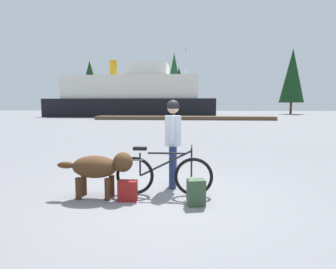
{
  "coord_description": "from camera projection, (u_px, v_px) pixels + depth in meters",
  "views": [
    {
      "loc": [
        0.57,
        -4.8,
        1.62
      ],
      "look_at": [
        0.06,
        1.03,
        1.02
      ],
      "focal_mm": 30.28,
      "sensor_mm": 36.0,
      "label": 1
    }
  ],
  "objects": [
    {
      "name": "sailboat_moored",
      "position": [
        185.0,
        113.0,
        40.66
      ],
      "size": [
        8.8,
        2.46,
        9.66
      ],
      "color": "silver",
      "rests_on": "ground_plane"
    },
    {
      "name": "dock_pier",
      "position": [
        184.0,
        118.0,
        31.97
      ],
      "size": [
        19.94,
        2.25,
        0.4
      ],
      "primitive_type": "cube",
      "color": "brown",
      "rests_on": "ground_plane"
    },
    {
      "name": "bicycle",
      "position": [
        163.0,
        174.0,
        5.11
      ],
      "size": [
        1.77,
        0.44,
        0.9
      ],
      "color": "black",
      "rests_on": "ground_plane"
    },
    {
      "name": "dog",
      "position": [
        100.0,
        167.0,
        4.95
      ],
      "size": [
        1.36,
        0.46,
        0.82
      ],
      "color": "#472D19",
      "rests_on": "ground_plane"
    },
    {
      "name": "pine_tree_mid_back",
      "position": [
        179.0,
        84.0,
        59.33
      ],
      "size": [
        4.07,
        4.07,
        9.48
      ],
      "color": "#4C331E",
      "rests_on": "ground_plane"
    },
    {
      "name": "person_cyclist",
      "position": [
        173.0,
        135.0,
        5.55
      ],
      "size": [
        0.32,
        0.53,
        1.73
      ],
      "color": "navy",
      "rests_on": "ground_plane"
    },
    {
      "name": "backpack",
      "position": [
        196.0,
        192.0,
        4.6
      ],
      "size": [
        0.32,
        0.26,
        0.43
      ],
      "primitive_type": "cube",
      "rotation": [
        0.0,
        0.0,
        0.23
      ],
      "color": "#334C33",
      "rests_on": "ground_plane"
    },
    {
      "name": "ground_plane",
      "position": [
        159.0,
        198.0,
        4.98
      ],
      "size": [
        160.0,
        160.0,
        0.0
      ],
      "primitive_type": "plane",
      "color": "slate"
    },
    {
      "name": "pine_tree_far_left",
      "position": [
        90.0,
        80.0,
        54.33
      ],
      "size": [
        3.99,
        3.99,
        10.12
      ],
      "color": "#4C331E",
      "rests_on": "ground_plane"
    },
    {
      "name": "handbag_pannier",
      "position": [
        128.0,
        191.0,
        4.83
      ],
      "size": [
        0.33,
        0.19,
        0.35
      ],
      "primitive_type": "cube",
      "rotation": [
        0.0,
        0.0,
        0.04
      ],
      "color": "maroon",
      "rests_on": "ground_plane"
    },
    {
      "name": "pine_tree_center",
      "position": [
        174.0,
        78.0,
        55.38
      ],
      "size": [
        3.77,
        3.77,
        11.77
      ],
      "color": "#4C331E",
      "rests_on": "ground_plane"
    },
    {
      "name": "pine_tree_far_right",
      "position": [
        292.0,
        76.0,
        51.4
      ],
      "size": [
        4.33,
        4.33,
        11.85
      ],
      "color": "#4C331E",
      "rests_on": "ground_plane"
    },
    {
      "name": "ferry_boat",
      "position": [
        134.0,
        97.0,
        41.56
      ],
      "size": [
        23.62,
        8.42,
        8.12
      ],
      "color": "black",
      "rests_on": "ground_plane"
    }
  ]
}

